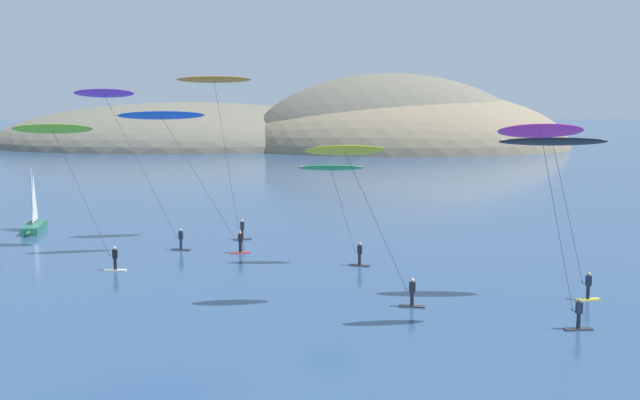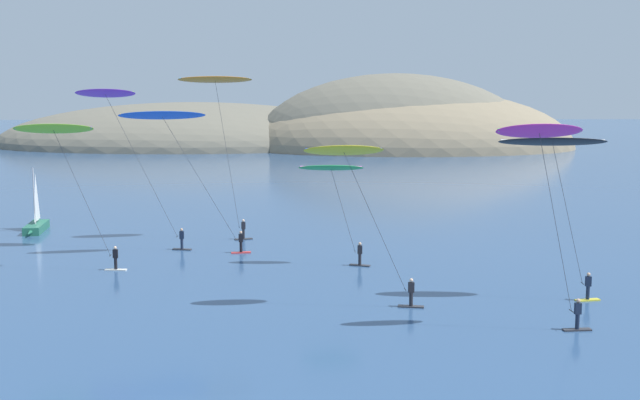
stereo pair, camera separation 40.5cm
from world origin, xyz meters
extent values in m
ellipsoid|color=#84755B|center=(27.17, 143.53, 0.00)|extent=(70.50, 47.42, 25.09)
ellipsoid|color=#6B6656|center=(-19.68, 154.13, 0.00)|extent=(87.37, 52.65, 19.06)
ellipsoid|color=#6B6656|center=(24.11, 141.38, 0.00)|extent=(59.90, 34.38, 31.38)
cube|color=#23664C|center=(-19.82, 44.27, 0.35)|extent=(1.91, 4.92, 0.70)
cone|color=#23664C|center=(-19.56, 41.89, 0.35)|extent=(0.89, 2.22, 0.67)
cylinder|color=#B2B2B7|center=(-19.79, 43.97, 3.20)|extent=(0.12, 0.12, 5.00)
pyramid|color=white|center=(-19.88, 44.87, 3.03)|extent=(0.27, 1.80, 4.25)
cylinder|color=#A5A5AD|center=(-19.88, 44.87, 0.95)|extent=(0.27, 1.80, 0.08)
cube|color=#2D2D33|center=(-1.20, 39.85, 0.04)|extent=(1.55, 0.82, 0.08)
cylinder|color=black|center=(-1.20, 39.85, 0.48)|extent=(0.22, 0.22, 0.80)
cube|color=black|center=(-1.20, 39.85, 1.18)|extent=(0.36, 0.24, 0.60)
sphere|color=beige|center=(-1.20, 39.85, 1.60)|extent=(0.22, 0.22, 0.22)
cylinder|color=black|center=(-1.55, 39.80, 1.06)|extent=(0.11, 0.55, 0.04)
ellipsoid|color=orange|center=(-3.32, 39.56, 13.28)|extent=(6.19, 2.45, 0.69)
cylinder|color=#0F7FE5|center=(-3.32, 39.56, 13.33)|extent=(5.69, 0.94, 0.16)
cylinder|color=#333338|center=(-2.43, 39.68, 7.12)|extent=(1.80, 0.27, 12.12)
cube|color=silver|center=(-9.36, 28.60, 0.04)|extent=(1.53, 0.56, 0.08)
cylinder|color=black|center=(-9.36, 28.60, 0.48)|extent=(0.22, 0.22, 0.80)
cube|color=black|center=(-9.36, 28.60, 1.18)|extent=(0.34, 0.20, 0.60)
sphere|color=beige|center=(-9.36, 28.60, 1.60)|extent=(0.22, 0.22, 0.22)
cylinder|color=black|center=(-9.71, 28.60, 1.06)|extent=(0.04, 0.55, 0.04)
ellipsoid|color=#8CD12D|center=(-13.25, 28.61, 9.86)|extent=(5.47, 1.06, 0.85)
cylinder|color=#722DD1|center=(-13.25, 28.61, 9.91)|extent=(5.20, 0.18, 0.16)
cylinder|color=#333338|center=(-11.48, 28.61, 5.41)|extent=(3.56, 0.04, 8.71)
cube|color=#2D2D33|center=(9.85, 18.52, 0.04)|extent=(1.55, 0.67, 0.08)
cylinder|color=black|center=(9.85, 18.52, 0.48)|extent=(0.22, 0.22, 0.80)
cube|color=black|center=(9.85, 18.52, 1.18)|extent=(0.35, 0.22, 0.60)
sphere|color=beige|center=(9.85, 18.52, 1.60)|extent=(0.22, 0.22, 0.22)
cylinder|color=black|center=(9.50, 18.50, 1.06)|extent=(0.07, 0.55, 0.04)
ellipsoid|color=yellow|center=(5.90, 18.32, 9.13)|extent=(4.60, 1.71, 0.83)
cylinder|color=#1432E0|center=(5.90, 18.32, 9.18)|extent=(4.30, 0.38, 0.16)
cylinder|color=#333338|center=(7.70, 18.41, 5.04)|extent=(3.62, 0.21, 7.98)
cube|color=#2D2D33|center=(7.75, 29.50, 0.04)|extent=(1.55, 0.88, 0.08)
cylinder|color=black|center=(7.75, 29.50, 0.48)|extent=(0.22, 0.22, 0.80)
cube|color=black|center=(7.75, 29.50, 1.18)|extent=(0.35, 0.22, 0.60)
sphere|color=tan|center=(7.75, 29.50, 1.60)|extent=(0.22, 0.22, 0.22)
cylinder|color=black|center=(7.40, 29.52, 1.06)|extent=(0.07, 0.55, 0.04)
ellipsoid|color=green|center=(5.69, 29.60, 7.03)|extent=(4.63, 1.34, 0.62)
cylinder|color=#D660B7|center=(5.69, 29.60, 7.08)|extent=(4.36, 0.37, 0.16)
cylinder|color=#333338|center=(6.54, 29.56, 4.00)|extent=(1.74, 0.11, 5.88)
cube|color=red|center=(-1.04, 34.27, 0.04)|extent=(1.54, 0.60, 0.08)
cylinder|color=black|center=(-1.04, 34.27, 0.48)|extent=(0.22, 0.22, 0.80)
cube|color=black|center=(-1.04, 34.27, 1.18)|extent=(0.37, 0.25, 0.60)
sphere|color=tan|center=(-1.04, 34.27, 1.60)|extent=(0.22, 0.22, 0.22)
cylinder|color=black|center=(-1.38, 34.22, 1.06)|extent=(0.13, 0.55, 0.04)
ellipsoid|color=blue|center=(-6.65, 33.38, 10.59)|extent=(6.52, 2.34, 0.81)
cylinder|color=gold|center=(-6.65, 33.38, 10.64)|extent=(6.02, 1.10, 0.16)
cylinder|color=#333338|center=(-4.02, 33.80, 5.78)|extent=(5.30, 0.86, 9.45)
cube|color=#2D2D33|center=(-5.76, 35.65, 0.04)|extent=(1.55, 0.71, 0.08)
cylinder|color=#192338|center=(-5.76, 35.65, 0.48)|extent=(0.22, 0.22, 0.80)
cube|color=#192338|center=(-5.76, 35.65, 1.18)|extent=(0.35, 0.22, 0.60)
sphere|color=tan|center=(-5.76, 35.65, 1.60)|extent=(0.22, 0.22, 0.22)
cylinder|color=black|center=(-6.11, 35.68, 1.06)|extent=(0.08, 0.55, 0.04)
ellipsoid|color=purple|center=(-11.40, 36.03, 12.20)|extent=(4.79, 1.85, 0.84)
cylinder|color=#7ACC42|center=(-11.40, 36.03, 12.25)|extent=(4.46, 0.46, 0.16)
cylinder|color=#333338|center=(-8.75, 35.86, 6.58)|extent=(5.31, 0.38, 11.05)
cube|color=yellow|center=(20.61, 19.65, 0.04)|extent=(1.55, 0.66, 0.08)
cylinder|color=#192338|center=(20.61, 19.65, 0.48)|extent=(0.22, 0.22, 0.80)
cube|color=#192338|center=(20.61, 19.65, 1.18)|extent=(0.35, 0.22, 0.60)
sphere|color=tan|center=(20.61, 19.65, 1.60)|extent=(0.22, 0.22, 0.22)
cylinder|color=black|center=(20.26, 19.67, 1.06)|extent=(0.07, 0.55, 0.04)
ellipsoid|color=black|center=(18.17, 19.80, 9.49)|extent=(6.41, 1.90, 0.72)
cylinder|color=white|center=(18.17, 19.80, 9.54)|extent=(6.01, 0.53, 0.16)
cylinder|color=#333338|center=(19.21, 19.73, 5.23)|extent=(2.11, 0.15, 8.34)
cube|color=#2D2D33|center=(17.91, 13.77, 0.04)|extent=(1.53, 0.51, 0.08)
cylinder|color=#192338|center=(17.91, 13.77, 0.48)|extent=(0.22, 0.22, 0.80)
cube|color=#192338|center=(17.91, 13.77, 1.18)|extent=(0.35, 0.22, 0.60)
sphere|color=tan|center=(17.91, 13.77, 1.60)|extent=(0.22, 0.22, 0.22)
cylinder|color=black|center=(17.56, 13.75, 1.06)|extent=(0.08, 0.55, 0.04)
ellipsoid|color=#D62D9E|center=(15.47, 13.60, 10.45)|extent=(4.61, 1.54, 0.92)
cylinder|color=#28D160|center=(15.47, 13.60, 10.50)|extent=(4.31, 0.47, 0.16)
cylinder|color=#333338|center=(16.51, 13.67, 5.71)|extent=(2.12, 0.18, 9.30)
camera|label=1|loc=(2.80, -26.39, 12.57)|focal=45.00mm
camera|label=2|loc=(3.20, -26.40, 12.57)|focal=45.00mm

